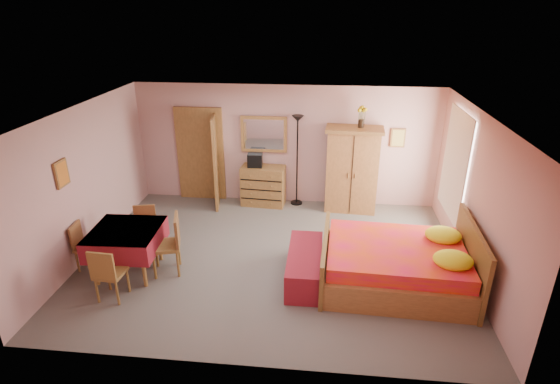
# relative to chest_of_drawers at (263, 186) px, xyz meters

# --- Properties ---
(floor) EXTENTS (6.50, 6.50, 0.00)m
(floor) POSITION_rel_chest_of_drawers_xyz_m (0.47, -2.24, -0.44)
(floor) COLOR slate
(floor) RESTS_ON ground
(ceiling) EXTENTS (6.50, 6.50, 0.00)m
(ceiling) POSITION_rel_chest_of_drawers_xyz_m (0.47, -2.24, 2.16)
(ceiling) COLOR brown
(ceiling) RESTS_ON wall_back
(wall_back) EXTENTS (6.50, 0.10, 2.60)m
(wall_back) POSITION_rel_chest_of_drawers_xyz_m (0.47, 0.26, 0.86)
(wall_back) COLOR #C6938F
(wall_back) RESTS_ON floor
(wall_front) EXTENTS (6.50, 0.10, 2.60)m
(wall_front) POSITION_rel_chest_of_drawers_xyz_m (0.47, -4.74, 0.86)
(wall_front) COLOR #C6938F
(wall_front) RESTS_ON floor
(wall_left) EXTENTS (0.10, 5.00, 2.60)m
(wall_left) POSITION_rel_chest_of_drawers_xyz_m (-2.78, -2.24, 0.86)
(wall_left) COLOR #C6938F
(wall_left) RESTS_ON floor
(wall_right) EXTENTS (0.10, 5.00, 2.60)m
(wall_right) POSITION_rel_chest_of_drawers_xyz_m (3.72, -2.24, 0.86)
(wall_right) COLOR #C6938F
(wall_right) RESTS_ON floor
(doorway) EXTENTS (1.06, 0.12, 2.15)m
(doorway) POSITION_rel_chest_of_drawers_xyz_m (-1.43, 0.23, 0.58)
(doorway) COLOR #9E6B35
(doorway) RESTS_ON floor
(window) EXTENTS (0.08, 1.40, 1.95)m
(window) POSITION_rel_chest_of_drawers_xyz_m (3.68, -1.04, 1.01)
(window) COLOR white
(window) RESTS_ON wall_right
(picture_left) EXTENTS (0.04, 0.32, 0.42)m
(picture_left) POSITION_rel_chest_of_drawers_xyz_m (-2.75, -2.84, 1.26)
(picture_left) COLOR orange
(picture_left) RESTS_ON wall_left
(picture_back) EXTENTS (0.30, 0.04, 0.40)m
(picture_back) POSITION_rel_chest_of_drawers_xyz_m (2.82, 0.23, 1.11)
(picture_back) COLOR #D8BF59
(picture_back) RESTS_ON wall_back
(chest_of_drawers) EXTENTS (0.97, 0.54, 0.88)m
(chest_of_drawers) POSITION_rel_chest_of_drawers_xyz_m (0.00, 0.00, 0.00)
(chest_of_drawers) COLOR olive
(chest_of_drawers) RESTS_ON floor
(wall_mirror) EXTENTS (0.99, 0.06, 0.79)m
(wall_mirror) POSITION_rel_chest_of_drawers_xyz_m (0.00, 0.21, 1.11)
(wall_mirror) COLOR white
(wall_mirror) RESTS_ON wall_back
(stereo) EXTENTS (0.32, 0.24, 0.29)m
(stereo) POSITION_rel_chest_of_drawers_xyz_m (-0.17, -0.00, 0.59)
(stereo) COLOR black
(stereo) RESTS_ON chest_of_drawers
(floor_lamp) EXTENTS (0.32, 0.32, 2.00)m
(floor_lamp) POSITION_rel_chest_of_drawers_xyz_m (0.73, 0.11, 0.56)
(floor_lamp) COLOR black
(floor_lamp) RESTS_ON floor
(wardrobe) EXTENTS (1.20, 0.67, 1.82)m
(wardrobe) POSITION_rel_chest_of_drawers_xyz_m (1.90, -0.07, 0.47)
(wardrobe) COLOR #B0713B
(wardrobe) RESTS_ON floor
(sunflower_vase) EXTENTS (0.18, 0.18, 0.44)m
(sunflower_vase) POSITION_rel_chest_of_drawers_xyz_m (2.02, -0.04, 1.60)
(sunflower_vase) COLOR gold
(sunflower_vase) RESTS_ON wardrobe
(bed) EXTENTS (2.40, 1.93, 1.07)m
(bed) POSITION_rel_chest_of_drawers_xyz_m (2.48, -2.75, 0.09)
(bed) COLOR #E81641
(bed) RESTS_ON floor
(bench) EXTENTS (0.54, 1.46, 0.49)m
(bench) POSITION_rel_chest_of_drawers_xyz_m (1.06, -2.79, -0.20)
(bench) COLOR maroon
(bench) RESTS_ON floor
(dining_table) EXTENTS (1.12, 1.12, 0.79)m
(dining_table) POSITION_rel_chest_of_drawers_xyz_m (-1.84, -2.89, -0.05)
(dining_table) COLOR maroon
(dining_table) RESTS_ON floor
(chair_south) EXTENTS (0.43, 0.43, 0.89)m
(chair_south) POSITION_rel_chest_of_drawers_xyz_m (-1.80, -3.58, 0.00)
(chair_south) COLOR olive
(chair_south) RESTS_ON floor
(chair_north) EXTENTS (0.46, 0.46, 0.84)m
(chair_north) POSITION_rel_chest_of_drawers_xyz_m (-1.81, -2.24, -0.02)
(chair_north) COLOR olive
(chair_north) RESTS_ON floor
(chair_west) EXTENTS (0.40, 0.40, 0.82)m
(chair_west) POSITION_rel_chest_of_drawers_xyz_m (-2.55, -2.83, -0.03)
(chair_west) COLOR #935F31
(chair_west) RESTS_ON floor
(chair_east) EXTENTS (0.56, 0.56, 1.01)m
(chair_east) POSITION_rel_chest_of_drawers_xyz_m (-1.22, -2.82, 0.06)
(chair_east) COLOR olive
(chair_east) RESTS_ON floor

